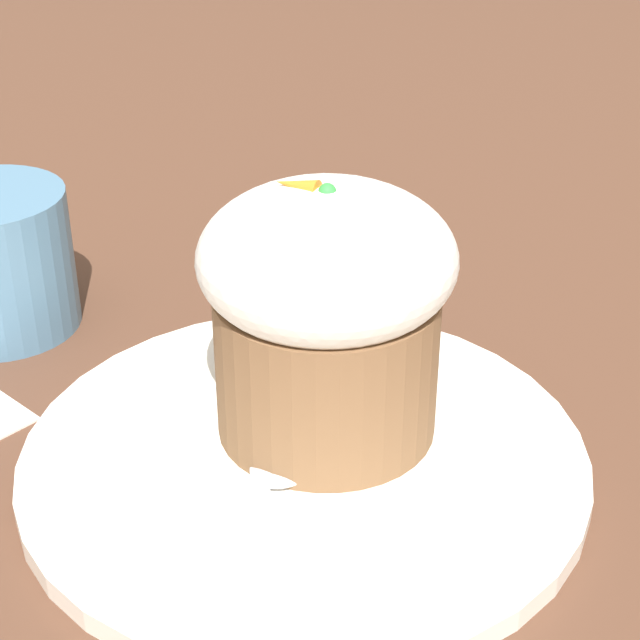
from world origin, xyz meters
The scene contains 4 objects.
ground_plane centered at (0.00, 0.00, 0.00)m, with size 4.00×4.00×0.00m, color #513323.
dessert_plate centered at (0.00, 0.00, 0.01)m, with size 0.25×0.25×0.01m.
carrot_cake centered at (0.00, -0.02, 0.07)m, with size 0.11×0.11×0.12m.
spoon centered at (0.00, 0.03, 0.01)m, with size 0.03×0.10×0.01m.
Camera 1 is at (-0.19, 0.34, 0.30)m, focal length 60.00 mm.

